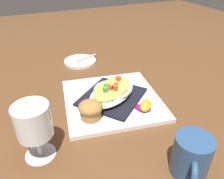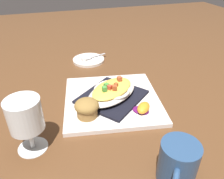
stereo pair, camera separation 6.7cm
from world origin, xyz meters
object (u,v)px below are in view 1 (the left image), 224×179
(muffin, at_px, (91,109))
(stemmed_glass, at_px, (34,124))
(creamer_cup_0, at_px, (73,59))
(creamer_cup_1, at_px, (76,61))
(square_plate, at_px, (112,100))
(orange_garnish, at_px, (145,106))
(coffee_mug, at_px, (191,158))
(spoon, at_px, (81,59))
(creamer_saucer, at_px, (80,61))
(gratin_dish, at_px, (112,91))

(muffin, xyz_separation_m, stemmed_glass, (-0.14, -0.06, 0.05))
(creamer_cup_0, distance_m, creamer_cup_1, 0.03)
(square_plate, bearing_deg, orange_garnish, -55.20)
(stemmed_glass, height_order, creamer_cup_0, stemmed_glass)
(stemmed_glass, distance_m, creamer_cup_0, 0.50)
(coffee_mug, height_order, creamer_cup_1, coffee_mug)
(spoon, bearing_deg, creamer_cup_0, 175.22)
(orange_garnish, relative_size, creamer_cup_0, 2.75)
(muffin, bearing_deg, creamer_saucer, 77.42)
(orange_garnish, bearing_deg, coffee_mug, -96.06)
(muffin, height_order, stemmed_glass, stemmed_glass)
(spoon, height_order, creamer_cup_0, creamer_cup_0)
(spoon, relative_size, creamer_cup_0, 4.14)
(square_plate, relative_size, coffee_mug, 2.91)
(creamer_saucer, bearing_deg, spoon, 16.54)
(spoon, bearing_deg, orange_garnish, -81.28)
(creamer_cup_0, bearing_deg, gratin_dish, -83.72)
(square_plate, relative_size, orange_garnish, 4.29)
(coffee_mug, bearing_deg, spoon, 93.69)
(square_plate, bearing_deg, creamer_cup_0, 96.30)
(muffin, height_order, orange_garnish, muffin)
(gratin_dish, relative_size, orange_garnish, 3.22)
(muffin, bearing_deg, creamer_cup_0, 81.81)
(square_plate, relative_size, gratin_dish, 1.33)
(square_plate, distance_m, coffee_mug, 0.31)
(square_plate, height_order, stemmed_glass, stemmed_glass)
(muffin, bearing_deg, square_plate, 35.25)
(muffin, height_order, spoon, muffin)
(creamer_cup_1, bearing_deg, coffee_mug, -83.50)
(creamer_saucer, xyz_separation_m, creamer_cup_0, (-0.03, 0.00, 0.01))
(muffin, relative_size, creamer_cup_1, 2.75)
(muffin, relative_size, spoon, 0.66)
(muffin, distance_m, spoon, 0.39)
(creamer_saucer, bearing_deg, gratin_dish, -88.93)
(creamer_saucer, distance_m, spoon, 0.01)
(spoon, relative_size, creamer_cup_1, 4.14)
(gratin_dish, height_order, muffin, gratin_dish)
(creamer_cup_1, bearing_deg, gratin_dish, -84.61)
(creamer_cup_1, bearing_deg, square_plate, -84.59)
(coffee_mug, xyz_separation_m, creamer_saucer, (-0.05, 0.62, -0.03))
(creamer_saucer, bearing_deg, creamer_cup_1, -137.68)
(gratin_dish, bearing_deg, orange_garnish, -55.13)
(orange_garnish, xyz_separation_m, coffee_mug, (-0.02, -0.21, 0.02))
(stemmed_glass, xyz_separation_m, creamer_cup_1, (0.21, 0.42, -0.07))
(coffee_mug, relative_size, creamer_cup_0, 4.06)
(spoon, height_order, creamer_cup_1, creamer_cup_1)
(square_plate, relative_size, creamer_cup_0, 11.82)
(gratin_dish, xyz_separation_m, stemmed_glass, (-0.24, -0.13, 0.05))
(muffin, xyz_separation_m, coffee_mug, (0.13, -0.24, 0.00))
(muffin, relative_size, stemmed_glass, 0.49)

